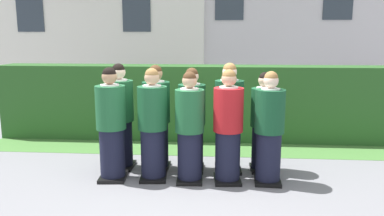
# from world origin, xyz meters

# --- Properties ---
(ground_plane) EXTENTS (60.00, 60.00, 0.00)m
(ground_plane) POSITION_xyz_m (0.00, 0.00, 0.00)
(ground_plane) COLOR slate
(student_front_row_0) EXTENTS (0.44, 0.55, 1.68)m
(student_front_row_0) POSITION_xyz_m (-1.17, -0.03, 0.80)
(student_front_row_0) COLOR black
(student_front_row_0) RESTS_ON ground
(student_front_row_1) EXTENTS (0.43, 0.54, 1.67)m
(student_front_row_1) POSITION_xyz_m (-0.56, 0.02, 0.79)
(student_front_row_1) COLOR black
(student_front_row_1) RESTS_ON ground
(student_front_row_2) EXTENTS (0.42, 0.49, 1.63)m
(student_front_row_2) POSITION_xyz_m (-0.01, -0.03, 0.77)
(student_front_row_2) COLOR black
(student_front_row_2) RESTS_ON ground
(student_in_red_blazer) EXTENTS (0.43, 0.54, 1.66)m
(student_in_red_blazer) POSITION_xyz_m (0.54, -0.01, 0.79)
(student_in_red_blazer) COLOR black
(student_in_red_blazer) RESTS_ON ground
(student_front_row_4) EXTENTS (0.43, 0.48, 1.64)m
(student_front_row_4) POSITION_xyz_m (1.13, -0.00, 0.78)
(student_front_row_4) COLOR black
(student_front_row_4) RESTS_ON ground
(student_rear_row_0) EXTENTS (0.44, 0.49, 1.70)m
(student_rear_row_0) POSITION_xyz_m (-1.18, 0.47, 0.81)
(student_rear_row_0) COLOR black
(student_rear_row_0) RESTS_ON ground
(student_rear_row_1) EXTENTS (0.44, 0.52, 1.68)m
(student_rear_row_1) POSITION_xyz_m (-0.59, 0.47, 0.80)
(student_rear_row_1) COLOR black
(student_rear_row_1) RESTS_ON ground
(student_rear_row_2) EXTENTS (0.43, 0.48, 1.64)m
(student_rear_row_2) POSITION_xyz_m (-0.02, 0.45, 0.78)
(student_rear_row_2) COLOR black
(student_rear_row_2) RESTS_ON ground
(student_rear_row_3) EXTENTS (0.45, 0.52, 1.72)m
(student_rear_row_3) POSITION_xyz_m (0.56, 0.46, 0.82)
(student_rear_row_3) COLOR black
(student_rear_row_3) RESTS_ON ground
(student_rear_row_4) EXTENTS (0.41, 0.46, 1.58)m
(student_rear_row_4) POSITION_xyz_m (1.10, 0.51, 0.75)
(student_rear_row_4) COLOR black
(student_rear_row_4) RESTS_ON ground
(hedge) EXTENTS (8.28, 0.70, 1.52)m
(hedge) POSITION_xyz_m (0.00, 2.40, 0.76)
(hedge) COLOR #285623
(hedge) RESTS_ON ground
(lawn_strip) EXTENTS (8.28, 0.90, 0.01)m
(lawn_strip) POSITION_xyz_m (0.00, 1.60, 0.00)
(lawn_strip) COLOR #477A38
(lawn_strip) RESTS_ON ground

